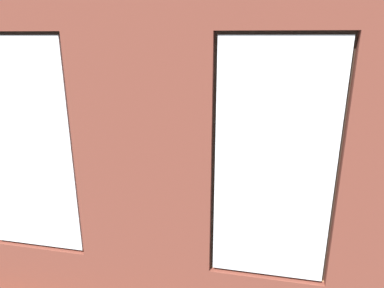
{
  "coord_description": "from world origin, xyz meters",
  "views": [
    {
      "loc": [
        -0.99,
        5.58,
        2.73
      ],
      "look_at": [
        0.06,
        0.4,
        1.07
      ],
      "focal_mm": 32.0,
      "sensor_mm": 36.0,
      "label": 1
    }
  ],
  "objects_px": {
    "tv_flatscreen": "(42,147)",
    "couch_left": "(345,195)",
    "potted_plant_foreground_right": "(120,131)",
    "potted_plant_by_left_couch": "(309,163)",
    "media_console": "(47,178)",
    "cup_ceramic": "(213,159)",
    "potted_plant_between_couches": "(230,227)",
    "remote_black": "(173,163)",
    "table_plant_small": "(194,157)",
    "candle_jar": "(187,157)",
    "coffee_table": "(194,165)",
    "couch_by_window": "(110,242)",
    "papasan_chair": "(195,141)",
    "potted_plant_near_tv": "(33,186)"
  },
  "relations": [
    {
      "from": "tv_flatscreen",
      "to": "couch_left",
      "type": "bearing_deg",
      "value": -177.7
    },
    {
      "from": "couch_left",
      "to": "cup_ceramic",
      "type": "height_order",
      "value": "couch_left"
    },
    {
      "from": "potted_plant_near_tv",
      "to": "remote_black",
      "type": "bearing_deg",
      "value": -131.15
    },
    {
      "from": "cup_ceramic",
      "to": "potted_plant_between_couches",
      "type": "xyz_separation_m",
      "value": [
        -0.58,
        2.78,
        0.21
      ]
    },
    {
      "from": "candle_jar",
      "to": "potted_plant_near_tv",
      "type": "distance_m",
      "value": 2.8
    },
    {
      "from": "cup_ceramic",
      "to": "potted_plant_near_tv",
      "type": "relative_size",
      "value": 0.09
    },
    {
      "from": "potted_plant_foreground_right",
      "to": "potted_plant_between_couches",
      "type": "xyz_separation_m",
      "value": [
        -3.18,
        4.39,
        0.24
      ]
    },
    {
      "from": "table_plant_small",
      "to": "potted_plant_between_couches",
      "type": "distance_m",
      "value": 2.79
    },
    {
      "from": "media_console",
      "to": "potted_plant_foreground_right",
      "type": "height_order",
      "value": "potted_plant_foreground_right"
    },
    {
      "from": "couch_by_window",
      "to": "remote_black",
      "type": "distance_m",
      "value": 2.56
    },
    {
      "from": "cup_ceramic",
      "to": "media_console",
      "type": "xyz_separation_m",
      "value": [
        2.91,
        1.07,
        -0.2
      ]
    },
    {
      "from": "couch_by_window",
      "to": "potted_plant_by_left_couch",
      "type": "xyz_separation_m",
      "value": [
        -2.7,
        -3.3,
        0.01
      ]
    },
    {
      "from": "candle_jar",
      "to": "potted_plant_between_couches",
      "type": "relative_size",
      "value": 0.1
    },
    {
      "from": "potted_plant_foreground_right",
      "to": "potted_plant_by_left_couch",
      "type": "height_order",
      "value": "potted_plant_foreground_right"
    },
    {
      "from": "tv_flatscreen",
      "to": "papasan_chair",
      "type": "distance_m",
      "value": 3.27
    },
    {
      "from": "couch_by_window",
      "to": "cup_ceramic",
      "type": "distance_m",
      "value": 2.96
    },
    {
      "from": "tv_flatscreen",
      "to": "potted_plant_near_tv",
      "type": "distance_m",
      "value": 1.23
    },
    {
      "from": "candle_jar",
      "to": "potted_plant_near_tv",
      "type": "relative_size",
      "value": 0.11
    },
    {
      "from": "potted_plant_by_left_couch",
      "to": "couch_left",
      "type": "bearing_deg",
      "value": 106.75
    },
    {
      "from": "coffee_table",
      "to": "remote_black",
      "type": "bearing_deg",
      "value": 19.05
    },
    {
      "from": "coffee_table",
      "to": "papasan_chair",
      "type": "distance_m",
      "value": 1.37
    },
    {
      "from": "table_plant_small",
      "to": "tv_flatscreen",
      "type": "bearing_deg",
      "value": 19.72
    },
    {
      "from": "couch_left",
      "to": "potted_plant_by_left_couch",
      "type": "distance_m",
      "value": 1.39
    },
    {
      "from": "candle_jar",
      "to": "media_console",
      "type": "relative_size",
      "value": 0.09
    },
    {
      "from": "media_console",
      "to": "couch_by_window",
      "type": "bearing_deg",
      "value": 139.25
    },
    {
      "from": "potted_plant_foreground_right",
      "to": "potted_plant_near_tv",
      "type": "distance_m",
      "value": 3.77
    },
    {
      "from": "potted_plant_near_tv",
      "to": "coffee_table",
      "type": "bearing_deg",
      "value": -135.19
    },
    {
      "from": "coffee_table",
      "to": "table_plant_small",
      "type": "distance_m",
      "value": 0.16
    },
    {
      "from": "candle_jar",
      "to": "potted_plant_by_left_couch",
      "type": "bearing_deg",
      "value": -167.76
    },
    {
      "from": "remote_black",
      "to": "media_console",
      "type": "relative_size",
      "value": 0.14
    },
    {
      "from": "couch_by_window",
      "to": "potted_plant_between_couches",
      "type": "xyz_separation_m",
      "value": [
        -1.44,
        -0.05,
        0.36
      ]
    },
    {
      "from": "potted_plant_foreground_right",
      "to": "couch_left",
      "type": "bearing_deg",
      "value": 152.94
    },
    {
      "from": "remote_black",
      "to": "potted_plant_by_left_couch",
      "type": "relative_size",
      "value": 0.32
    },
    {
      "from": "tv_flatscreen",
      "to": "potted_plant_foreground_right",
      "type": "distance_m",
      "value": 2.73
    },
    {
      "from": "couch_left",
      "to": "remote_black",
      "type": "relative_size",
      "value": 10.7
    },
    {
      "from": "couch_by_window",
      "to": "remote_black",
      "type": "relative_size",
      "value": 11.56
    },
    {
      "from": "papasan_chair",
      "to": "potted_plant_between_couches",
      "type": "height_order",
      "value": "potted_plant_between_couches"
    },
    {
      "from": "table_plant_small",
      "to": "potted_plant_by_left_couch",
      "type": "height_order",
      "value": "table_plant_small"
    },
    {
      "from": "coffee_table",
      "to": "remote_black",
      "type": "height_order",
      "value": "remote_black"
    },
    {
      "from": "cup_ceramic",
      "to": "candle_jar",
      "type": "bearing_deg",
      "value": 4.93
    },
    {
      "from": "media_console",
      "to": "potted_plant_near_tv",
      "type": "height_order",
      "value": "potted_plant_near_tv"
    },
    {
      "from": "couch_left",
      "to": "table_plant_small",
      "type": "relative_size",
      "value": 9.23
    },
    {
      "from": "couch_by_window",
      "to": "papasan_chair",
      "type": "distance_m",
      "value": 4.04
    },
    {
      "from": "coffee_table",
      "to": "potted_plant_between_couches",
      "type": "distance_m",
      "value": 2.8
    },
    {
      "from": "potted_plant_by_left_couch",
      "to": "remote_black",
      "type": "bearing_deg",
      "value": 16.27
    },
    {
      "from": "coffee_table",
      "to": "cup_ceramic",
      "type": "xyz_separation_m",
      "value": [
        -0.35,
        -0.15,
        0.09
      ]
    },
    {
      "from": "papasan_chair",
      "to": "potted_plant_near_tv",
      "type": "xyz_separation_m",
      "value": [
        1.77,
        3.34,
        0.19
      ]
    },
    {
      "from": "coffee_table",
      "to": "tv_flatscreen",
      "type": "bearing_deg",
      "value": 19.72
    },
    {
      "from": "couch_by_window",
      "to": "potted_plant_foreground_right",
      "type": "bearing_deg",
      "value": -68.58
    },
    {
      "from": "couch_left",
      "to": "table_plant_small",
      "type": "bearing_deg",
      "value": -109.31
    }
  ]
}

